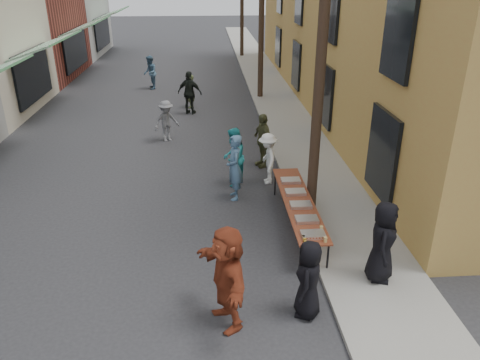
{
  "coord_description": "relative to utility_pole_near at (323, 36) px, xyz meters",
  "views": [
    {
      "loc": [
        1.67,
        -7.73,
        5.87
      ],
      "look_at": [
        2.39,
        2.34,
        1.3
      ],
      "focal_mm": 35.0,
      "sensor_mm": 36.0,
      "label": 1
    }
  ],
  "objects": [
    {
      "name": "guest_front_e",
      "position": [
        -0.9,
        3.29,
        -3.63
      ],
      "size": [
        0.77,
        1.11,
        1.74
      ],
      "primitive_type": "imported",
      "rotation": [
        0.0,
        0.0,
        -1.2
      ],
      "color": "brown",
      "rests_on": "ground"
    },
    {
      "name": "utility_pole_near",
      "position": [
        0.0,
        0.0,
        0.0
      ],
      "size": [
        0.26,
        0.26,
        9.0
      ],
      "primitive_type": "cylinder",
      "color": "#2D2116",
      "rests_on": "ground"
    },
    {
      "name": "serving_table",
      "position": [
        -0.5,
        -0.77,
        -3.79
      ],
      "size": [
        0.7,
        4.0,
        0.75
      ],
      "color": "brown",
      "rests_on": "ground"
    },
    {
      "name": "cup_stack",
      "position": [
        -0.3,
        -2.67,
        -3.69
      ],
      "size": [
        0.08,
        0.08,
        0.12
      ],
      "primitive_type": "cylinder",
      "color": "tan",
      "rests_on": "serving_table"
    },
    {
      "name": "catering_tray_sausage",
      "position": [
        -0.5,
        -2.42,
        -3.71
      ],
      "size": [
        0.5,
        0.33,
        0.08
      ],
      "primitive_type": "cube",
      "color": "maroon",
      "rests_on": "serving_table"
    },
    {
      "name": "server",
      "position": [
        0.74,
        -3.06,
        -3.54
      ],
      "size": [
        0.81,
        0.98,
        1.71
      ],
      "primitive_type": "imported",
      "rotation": [
        0.0,
        0.0,
        1.19
      ],
      "color": "black",
      "rests_on": "sidewalk"
    },
    {
      "name": "ground",
      "position": [
        -4.3,
        -3.0,
        -4.5
      ],
      "size": [
        120.0,
        120.0,
        0.0
      ],
      "primitive_type": "plane",
      "color": "#28282B",
      "rests_on": "ground"
    },
    {
      "name": "guest_front_c",
      "position": [
        -1.91,
        1.93,
        -3.64
      ],
      "size": [
        0.87,
        1.0,
        1.73
      ],
      "primitive_type": "imported",
      "rotation": [
        0.0,
        0.0,
        -1.87
      ],
      "color": "teal",
      "rests_on": "ground"
    },
    {
      "name": "catering_tray_foil_b",
      "position": [
        -0.5,
        -1.77,
        -3.71
      ],
      "size": [
        0.5,
        0.33,
        0.08
      ],
      "primitive_type": "cube",
      "color": "#B2B2B7",
      "rests_on": "serving_table"
    },
    {
      "name": "passerby_right",
      "position": [
        -3.38,
        10.51,
        -3.75
      ],
      "size": [
        0.48,
        0.62,
        1.5
      ],
      "primitive_type": "imported",
      "rotation": [
        0.0,
        0.0,
        4.47
      ],
      "color": "#4E5D36",
      "rests_on": "ground"
    },
    {
      "name": "passerby_mid",
      "position": [
        -3.37,
        9.48,
        -3.56
      ],
      "size": [
        1.19,
        0.8,
        1.87
      ],
      "primitive_type": "imported",
      "rotation": [
        0.0,
        0.0,
        2.8
      ],
      "color": "black",
      "rests_on": "ground"
    },
    {
      "name": "passerby_far",
      "position": [
        -5.59,
        14.33,
        -3.63
      ],
      "size": [
        0.77,
        0.93,
        1.74
      ],
      "primitive_type": "imported",
      "rotation": [
        0.0,
        0.0,
        4.85
      ],
      "color": "#446885",
      "rests_on": "ground"
    },
    {
      "name": "catering_tray_buns_end",
      "position": [
        -0.5,
        0.33,
        -3.71
      ],
      "size": [
        0.5,
        0.33,
        0.08
      ],
      "primitive_type": "cube",
      "color": "tan",
      "rests_on": "serving_table"
    },
    {
      "name": "condiment_jar_a",
      "position": [
        -0.72,
        -2.72,
        -3.71
      ],
      "size": [
        0.07,
        0.07,
        0.08
      ],
      "primitive_type": "cylinder",
      "color": "#A57F26",
      "rests_on": "serving_table"
    },
    {
      "name": "catering_tray_foil_d",
      "position": [
        -0.5,
        -0.37,
        -3.71
      ],
      "size": [
        0.5,
        0.33,
        0.08
      ],
      "primitive_type": "cube",
      "color": "#B2B2B7",
      "rests_on": "serving_table"
    },
    {
      "name": "utility_pole_mid",
      "position": [
        0.0,
        12.0,
        0.0
      ],
      "size": [
        0.26,
        0.26,
        9.0
      ],
      "primitive_type": "cylinder",
      "color": "#2D2116",
      "rests_on": "ground"
    },
    {
      "name": "sidewalk",
      "position": [
        0.7,
        12.0,
        -4.45
      ],
      "size": [
        2.2,
        60.0,
        0.1
      ],
      "primitive_type": "cube",
      "color": "gray",
      "rests_on": "ground"
    },
    {
      "name": "passerby_left",
      "position": [
        -4.14,
        5.95,
        -3.74
      ],
      "size": [
        1.14,
        1.0,
        1.53
      ],
      "primitive_type": "imported",
      "rotation": [
        0.0,
        0.0,
        0.55
      ],
      "color": "slate",
      "rests_on": "ground"
    },
    {
      "name": "guest_front_d",
      "position": [
        -0.9,
        1.98,
        -3.73
      ],
      "size": [
        0.6,
        1.01,
        1.53
      ],
      "primitive_type": "imported",
      "rotation": [
        0.0,
        0.0,
        -1.53
      ],
      "color": "white",
      "rests_on": "ground"
    },
    {
      "name": "guest_front_b",
      "position": [
        -1.94,
        1.01,
        -3.58
      ],
      "size": [
        0.49,
        0.71,
        1.84
      ],
      "primitive_type": "imported",
      "rotation": [
        0.0,
        0.0,
        -1.49
      ],
      "color": "#4D7396",
      "rests_on": "ground"
    },
    {
      "name": "condiment_jar_c",
      "position": [
        -0.72,
        -2.52,
        -3.71
      ],
      "size": [
        0.07,
        0.07,
        0.08
      ],
      "primitive_type": "cylinder",
      "color": "#A57F26",
      "rests_on": "serving_table"
    },
    {
      "name": "condiment_jar_b",
      "position": [
        -0.72,
        -2.62,
        -3.71
      ],
      "size": [
        0.07,
        0.07,
        0.08
      ],
      "primitive_type": "cylinder",
      "color": "#A57F26",
      "rests_on": "serving_table"
    },
    {
      "name": "catering_tray_buns",
      "position": [
        -0.5,
        -1.07,
        -3.71
      ],
      "size": [
        0.5,
        0.33,
        0.08
      ],
      "primitive_type": "cube",
      "color": "tan",
      "rests_on": "serving_table"
    },
    {
      "name": "guest_front_a",
      "position": [
        -0.9,
        -3.91,
        -3.73
      ],
      "size": [
        0.73,
        0.88,
        1.53
      ],
      "primitive_type": "imported",
      "rotation": [
        0.0,
        0.0,
        -1.94
      ],
      "color": "black",
      "rests_on": "ground"
    },
    {
      "name": "guest_queue_back",
      "position": [
        -2.37,
        -4.03,
        -3.52
      ],
      "size": [
        1.12,
        1.91,
        1.96
      ],
      "primitive_type": "imported",
      "rotation": [
        0.0,
        0.0,
        -1.25
      ],
      "color": "brown",
      "rests_on": "ground"
    }
  ]
}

